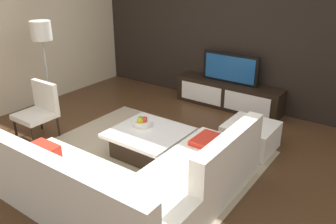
% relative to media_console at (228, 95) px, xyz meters
% --- Properties ---
extents(ground_plane, '(14.00, 14.00, 0.00)m').
position_rel_media_console_xyz_m(ground_plane, '(-0.00, -2.40, -0.25)').
color(ground_plane, '#4C301C').
extents(feature_wall_back, '(6.40, 0.12, 2.80)m').
position_rel_media_console_xyz_m(feature_wall_back, '(-0.00, 0.30, 1.15)').
color(feature_wall_back, black).
rests_on(feature_wall_back, ground).
extents(side_wall_left, '(0.12, 5.20, 2.80)m').
position_rel_media_console_xyz_m(side_wall_left, '(-3.20, -2.20, 1.15)').
color(side_wall_left, beige).
rests_on(side_wall_left, ground).
extents(area_rug, '(3.06, 2.52, 0.01)m').
position_rel_media_console_xyz_m(area_rug, '(-0.10, -2.40, -0.24)').
color(area_rug, tan).
rests_on(area_rug, ground).
extents(media_console, '(2.05, 0.45, 0.50)m').
position_rel_media_console_xyz_m(media_console, '(0.00, 0.00, 0.00)').
color(media_console, black).
rests_on(media_console, ground).
extents(television, '(1.10, 0.06, 0.55)m').
position_rel_media_console_xyz_m(television, '(-0.00, 0.00, 0.52)').
color(television, black).
rests_on(television, media_console).
extents(sectional_couch, '(2.31, 2.28, 0.84)m').
position_rel_media_console_xyz_m(sectional_couch, '(0.50, -3.29, 0.04)').
color(sectional_couch, white).
rests_on(sectional_couch, ground).
extents(coffee_table, '(1.02, 0.96, 0.38)m').
position_rel_media_console_xyz_m(coffee_table, '(-0.10, -2.30, -0.05)').
color(coffee_table, black).
rests_on(coffee_table, ground).
extents(accent_chair_near, '(0.54, 0.54, 0.87)m').
position_rel_media_console_xyz_m(accent_chair_near, '(-1.86, -2.80, 0.24)').
color(accent_chair_near, black).
rests_on(accent_chair_near, ground).
extents(floor_lamp, '(0.34, 0.34, 1.67)m').
position_rel_media_console_xyz_m(floor_lamp, '(-2.48, -2.15, 1.17)').
color(floor_lamp, '#A5A5AA').
rests_on(floor_lamp, ground).
extents(ottoman, '(0.70, 0.70, 0.40)m').
position_rel_media_console_xyz_m(ottoman, '(1.00, -1.28, -0.05)').
color(ottoman, white).
rests_on(ottoman, ground).
extents(fruit_bowl, '(0.28, 0.28, 0.14)m').
position_rel_media_console_xyz_m(fruit_bowl, '(-0.28, -2.20, 0.18)').
color(fruit_bowl, silver).
rests_on(fruit_bowl, coffee_table).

